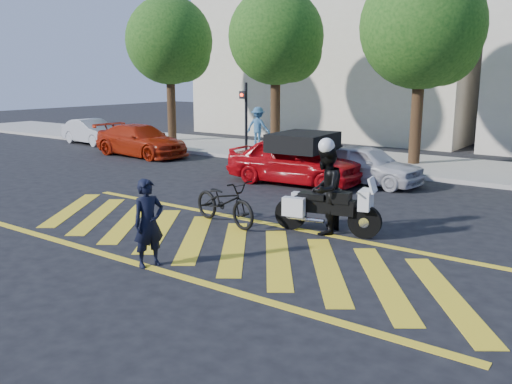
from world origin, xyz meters
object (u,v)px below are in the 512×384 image
Objects in this scene: parked_far_left at (92,132)px; parked_mid_left at (319,154)px; police_motorcycle at (325,208)px; officer_bike at (149,223)px; parked_left at (141,140)px; bicycle at (225,202)px; parked_mid_right at (366,164)px; red_convertible at (294,161)px; officer_moto at (325,190)px.

parked_far_left and parked_mid_left have the same top height.
parked_far_left is (-17.56, 7.21, 0.04)m from police_motorcycle.
officer_bike is 0.68× the size of police_motorcycle.
parked_far_left is at bearing 83.33° from parked_mid_left.
bicycle is at bearing -120.83° from parked_left.
officer_bike reaches higher than parked_mid_right.
parked_far_left is 13.50m from parked_mid_left.
parked_mid_left is at bearing 6.66° from red_convertible.
officer_bike is 4.15m from officer_moto.
red_convertible is at bearing -174.60° from parked_mid_left.
bicycle is 0.46× the size of parked_mid_left.
parked_mid_right is (-1.64, 5.80, -0.36)m from officer_moto.
bicycle is 6.57m from parked_mid_right.
officer_moto is 0.53× the size of parked_mid_right.
parked_mid_right reaches higher than parked_mid_left.
officer_moto is 0.42× the size of parked_left.
bicycle is 1.05× the size of officer_moto.
officer_bike is at bearing -118.38° from parked_far_left.
parked_left is at bearing 92.28° from parked_mid_left.
officer_bike is 0.43× the size of parked_far_left.
bicycle is at bearing 29.54° from officer_bike.
bicycle is at bearing -111.19° from parked_far_left.
bicycle is 7.88m from parked_mid_left.
officer_bike is 0.36× the size of parked_mid_left.
bicycle is at bearing -172.88° from parked_mid_left.
parked_mid_left is at bearing 25.20° from bicycle.
police_motorcycle is 0.64× the size of parked_far_left.
officer_bike is 14.41m from parked_left.
parked_mid_right is (-0.02, 9.62, -0.19)m from officer_bike.
parked_mid_right is at bearing -87.77° from parked_left.
parked_far_left is (-13.99, 2.77, -0.13)m from red_convertible.
officer_bike is 19.37m from parked_far_left.
officer_bike is at bearing -123.92° from police_motorcycle.
police_motorcycle is 18.98m from parked_far_left.
parked_mid_left is at bearing 29.65° from officer_bike.
red_convertible is at bearing 118.10° from police_motorcycle.
parked_mid_right reaches higher than parked_far_left.
parked_mid_left is (-1.74, 7.68, 0.08)m from bicycle.
police_motorcycle is 5.69m from red_convertible.
officer_moto is (-0.02, 0.01, 0.41)m from police_motorcycle.
parked_mid_right is at bearing 17.09° from officer_bike.
officer_bike is 0.83× the size of officer_moto.
parked_far_left is 1.02× the size of parked_mid_right.
parked_left is 8.38m from parked_mid_left.
bicycle is 0.45× the size of parked_left.
parked_left is at bearing -98.76° from parked_far_left.
parked_far_left is 15.96m from parked_mid_right.
parked_left is 1.25× the size of parked_mid_right.
parked_left reaches higher than police_motorcycle.
officer_bike is at bearing -129.66° from parked_left.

